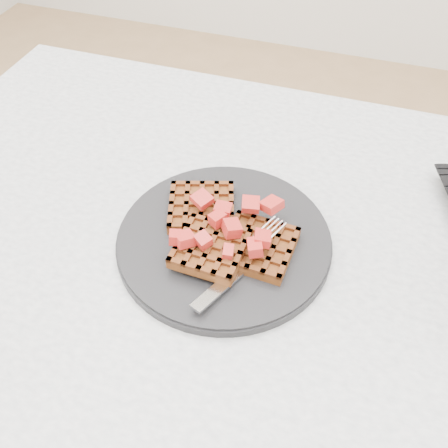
# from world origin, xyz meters

# --- Properties ---
(ground) EXTENTS (4.00, 4.00, 0.00)m
(ground) POSITION_xyz_m (0.00, 0.00, 0.00)
(ground) COLOR tan
(ground) RESTS_ON ground
(table) EXTENTS (1.20, 0.80, 0.75)m
(table) POSITION_xyz_m (0.00, 0.00, 0.64)
(table) COLOR silver
(table) RESTS_ON ground
(plate) EXTENTS (0.29, 0.29, 0.02)m
(plate) POSITION_xyz_m (-0.04, -0.01, 0.76)
(plate) COLOR black
(plate) RESTS_ON table
(waffles) EXTENTS (0.20, 0.18, 0.03)m
(waffles) POSITION_xyz_m (-0.04, -0.02, 0.78)
(waffles) COLOR brown
(waffles) RESTS_ON plate
(strawberry_pile) EXTENTS (0.15, 0.15, 0.02)m
(strawberry_pile) POSITION_xyz_m (-0.04, -0.01, 0.80)
(strawberry_pile) COLOR #A50C0A
(strawberry_pile) RESTS_ON waffles
(fork) EXTENTS (0.09, 0.18, 0.02)m
(fork) POSITION_xyz_m (-0.00, -0.05, 0.77)
(fork) COLOR silver
(fork) RESTS_ON plate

